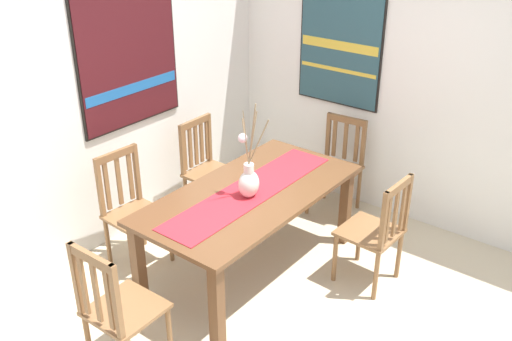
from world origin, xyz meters
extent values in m
cube|color=beige|center=(0.00, 0.00, -0.01)|extent=(6.40, 6.40, 0.03)
cube|color=silver|center=(0.00, 1.86, 1.35)|extent=(6.40, 0.12, 2.70)
cube|color=silver|center=(1.86, 0.00, 1.35)|extent=(0.12, 6.40, 2.70)
cube|color=brown|center=(0.24, 0.54, 0.71)|extent=(1.81, 0.91, 0.03)
cube|color=brown|center=(-0.59, 0.17, 0.35)|extent=(0.08, 0.08, 0.69)
cube|color=brown|center=(1.07, 0.17, 0.35)|extent=(0.08, 0.08, 0.69)
cube|color=brown|center=(-0.59, 0.92, 0.35)|extent=(0.08, 0.08, 0.69)
cube|color=brown|center=(1.07, 0.92, 0.35)|extent=(0.08, 0.08, 0.69)
cube|color=#B7232D|center=(0.24, 0.54, 0.73)|extent=(1.67, 0.36, 0.01)
ellipsoid|color=silver|center=(0.17, 0.50, 0.83)|extent=(0.17, 0.15, 0.21)
cylinder|color=silver|center=(0.17, 0.50, 0.96)|extent=(0.08, 0.08, 0.07)
cylinder|color=#997F5B|center=(0.19, 0.48, 1.20)|extent=(0.04, 0.06, 0.41)
cylinder|color=#997F5B|center=(0.12, 0.48, 1.22)|extent=(0.11, 0.05, 0.45)
cylinder|color=#997F5B|center=(0.19, 0.48, 1.22)|extent=(0.04, 0.05, 0.46)
cylinder|color=#997F5B|center=(0.16, 0.46, 1.21)|extent=(0.02, 0.08, 0.44)
cylinder|color=#997F5B|center=(0.21, 0.44, 1.17)|extent=(0.08, 0.13, 0.35)
cylinder|color=#997F5B|center=(0.18, 0.54, 1.16)|extent=(0.03, 0.08, 0.33)
sphere|color=silver|center=(0.17, 0.55, 1.19)|extent=(0.07, 0.07, 0.07)
cube|color=brown|center=(0.71, 1.36, 0.43)|extent=(0.43, 0.43, 0.03)
cylinder|color=brown|center=(0.89, 1.18, 0.21)|extent=(0.04, 0.04, 0.42)
cylinder|color=brown|center=(0.53, 1.18, 0.21)|extent=(0.04, 0.04, 0.42)
cylinder|color=brown|center=(0.89, 1.54, 0.21)|extent=(0.04, 0.04, 0.42)
cylinder|color=brown|center=(0.53, 1.54, 0.21)|extent=(0.04, 0.04, 0.42)
cube|color=brown|center=(0.89, 1.55, 0.69)|extent=(0.04, 0.04, 0.48)
cube|color=brown|center=(0.53, 1.55, 0.69)|extent=(0.04, 0.04, 0.48)
cube|color=brown|center=(0.71, 1.55, 0.90)|extent=(0.38, 0.04, 0.06)
cube|color=brown|center=(0.86, 1.55, 0.67)|extent=(0.04, 0.02, 0.39)
cube|color=brown|center=(0.78, 1.55, 0.67)|extent=(0.04, 0.02, 0.39)
cube|color=brown|center=(0.71, 1.55, 0.67)|extent=(0.04, 0.02, 0.39)
cube|color=brown|center=(0.63, 1.55, 0.67)|extent=(0.04, 0.02, 0.39)
cube|color=brown|center=(0.55, 1.55, 0.67)|extent=(0.04, 0.02, 0.39)
cube|color=brown|center=(-1.02, 0.53, 0.43)|extent=(0.43, 0.43, 0.03)
cylinder|color=brown|center=(-0.84, 0.72, 0.21)|extent=(0.04, 0.04, 0.42)
cylinder|color=brown|center=(-0.84, 0.36, 0.21)|extent=(0.04, 0.04, 0.42)
cylinder|color=brown|center=(-1.20, 0.71, 0.21)|extent=(0.04, 0.04, 0.42)
cube|color=brown|center=(-1.21, 0.71, 0.70)|extent=(0.04, 0.04, 0.51)
cube|color=brown|center=(-1.21, 0.35, 0.70)|extent=(0.04, 0.04, 0.51)
cube|color=brown|center=(-1.21, 0.53, 0.93)|extent=(0.04, 0.38, 0.06)
cube|color=brown|center=(-1.21, 0.64, 0.69)|extent=(0.02, 0.04, 0.42)
cube|color=brown|center=(-1.21, 0.53, 0.69)|extent=(0.02, 0.04, 0.42)
cube|color=brown|center=(-1.21, 0.42, 0.69)|extent=(0.02, 0.04, 0.42)
cube|color=brown|center=(1.47, 0.52, 0.43)|extent=(0.45, 0.45, 0.03)
cylinder|color=brown|center=(1.30, 0.32, 0.21)|extent=(0.04, 0.04, 0.42)
cylinder|color=brown|center=(1.28, 0.68, 0.21)|extent=(0.04, 0.04, 0.42)
cylinder|color=brown|center=(1.66, 0.35, 0.21)|extent=(0.04, 0.04, 0.42)
cylinder|color=brown|center=(1.63, 0.71, 0.21)|extent=(0.04, 0.04, 0.42)
cube|color=brown|center=(1.67, 0.35, 0.67)|extent=(0.04, 0.04, 0.45)
cube|color=brown|center=(1.64, 0.71, 0.67)|extent=(0.04, 0.04, 0.45)
cube|color=brown|center=(1.66, 0.53, 0.87)|extent=(0.06, 0.38, 0.06)
cube|color=brown|center=(1.67, 0.42, 0.66)|extent=(0.02, 0.04, 0.36)
cube|color=brown|center=(1.66, 0.53, 0.66)|extent=(0.02, 0.04, 0.36)
cube|color=brown|center=(1.65, 0.65, 0.66)|extent=(0.02, 0.04, 0.36)
cube|color=brown|center=(-0.22, 1.34, 0.43)|extent=(0.44, 0.44, 0.03)
cylinder|color=brown|center=(-0.05, 1.15, 0.21)|extent=(0.04, 0.04, 0.42)
cylinder|color=brown|center=(-0.41, 1.17, 0.21)|extent=(0.04, 0.04, 0.42)
cylinder|color=brown|center=(-0.03, 1.51, 0.21)|extent=(0.04, 0.04, 0.42)
cylinder|color=brown|center=(-0.39, 1.53, 0.21)|extent=(0.04, 0.04, 0.42)
cube|color=brown|center=(-0.03, 1.52, 0.70)|extent=(0.04, 0.04, 0.50)
cube|color=brown|center=(-0.39, 1.54, 0.70)|extent=(0.04, 0.04, 0.50)
cube|color=brown|center=(-0.21, 1.53, 0.92)|extent=(0.38, 0.05, 0.06)
cube|color=brown|center=(-0.10, 1.52, 0.68)|extent=(0.04, 0.02, 0.41)
cube|color=brown|center=(-0.21, 1.53, 0.68)|extent=(0.04, 0.02, 0.41)
cube|color=brown|center=(-0.33, 1.53, 0.68)|extent=(0.04, 0.02, 0.41)
cube|color=brown|center=(0.71, -0.24, 0.43)|extent=(0.44, 0.44, 0.03)
cylinder|color=brown|center=(0.54, -0.05, 0.21)|extent=(0.04, 0.04, 0.42)
cylinder|color=brown|center=(0.90, -0.07, 0.21)|extent=(0.04, 0.04, 0.42)
cylinder|color=brown|center=(0.53, -0.41, 0.21)|extent=(0.04, 0.04, 0.42)
cylinder|color=brown|center=(0.89, -0.43, 0.21)|extent=(0.04, 0.04, 0.42)
cube|color=brown|center=(0.53, -0.42, 0.68)|extent=(0.04, 0.04, 0.47)
cube|color=brown|center=(0.89, -0.44, 0.68)|extent=(0.04, 0.04, 0.47)
cube|color=brown|center=(0.71, -0.43, 0.89)|extent=(0.38, 0.05, 0.06)
cube|color=brown|center=(0.59, -0.43, 0.67)|extent=(0.04, 0.02, 0.38)
cube|color=brown|center=(0.71, -0.43, 0.67)|extent=(0.04, 0.02, 0.38)
cube|color=brown|center=(0.82, -0.43, 0.67)|extent=(0.04, 0.02, 0.38)
cube|color=black|center=(0.23, 1.80, 1.55)|extent=(1.02, 0.04, 1.13)
cube|color=#471419|center=(0.23, 1.78, 1.55)|extent=(0.99, 0.01, 1.10)
cube|color=#1E60A8|center=(0.23, 1.77, 1.29)|extent=(0.96, 0.00, 0.08)
cube|color=black|center=(1.80, 0.73, 1.49)|extent=(0.04, 0.84, 1.08)
cube|color=#284C56|center=(1.78, 0.73, 1.49)|extent=(0.01, 0.81, 1.05)
cube|color=gold|center=(1.77, 0.73, 1.51)|extent=(0.00, 0.78, 0.08)
cube|color=gold|center=(1.77, 0.73, 1.28)|extent=(0.00, 0.78, 0.03)
camera|label=1|loc=(-2.72, -1.82, 2.79)|focal=40.06mm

